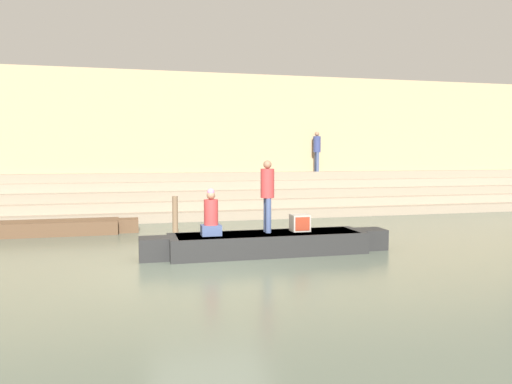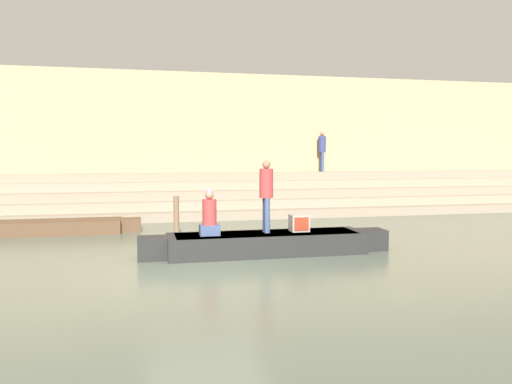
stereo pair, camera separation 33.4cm
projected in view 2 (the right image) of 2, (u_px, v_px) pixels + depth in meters
name	position (u px, v px, depth m)	size (l,w,h in m)	color
ground_plane	(207.00, 271.00, 10.32)	(120.00, 120.00, 0.00)	#566051
ghat_steps	(177.00, 200.00, 19.35)	(36.00, 2.96, 1.65)	gray
back_wall	(174.00, 144.00, 20.81)	(34.20, 1.28, 5.72)	tan
rowboat_main	(267.00, 243.00, 12.00)	(6.07, 1.30, 0.51)	black
person_standing	(266.00, 191.00, 12.01)	(0.33, 0.33, 1.74)	#3D4C75
person_rowing	(209.00, 216.00, 11.63)	(0.46, 0.36, 1.10)	#3D4C75
tv_set	(299.00, 223.00, 12.24)	(0.44, 0.40, 0.41)	#9E998E
moored_boat_shore	(48.00, 227.00, 14.98)	(5.47, 1.07, 0.41)	brown
mooring_post	(176.00, 218.00, 14.12)	(0.16, 0.16, 1.22)	brown
person_on_steps	(322.00, 148.00, 21.31)	(0.32, 0.32, 1.71)	#3D4C75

